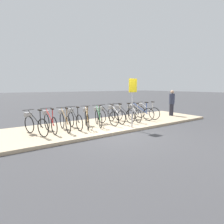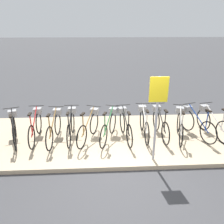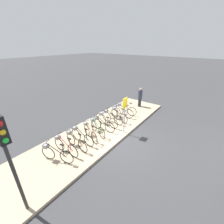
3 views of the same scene
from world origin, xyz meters
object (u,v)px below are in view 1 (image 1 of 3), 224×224
parked_bicycle_8 (123,113)px  parked_bicycle_11 (146,111)px  parked_bicycle_4 (87,118)px  sign_post (133,94)px  parked_bicycle_7 (115,114)px  parked_bicycle_2 (64,120)px  parked_bicycle_5 (98,116)px  parked_bicycle_1 (49,121)px  parked_bicycle_10 (139,112)px  pedestrian (172,102)px  parked_bicycle_0 (34,123)px  parked_bicycle_6 (106,115)px  parked_bicycle_3 (74,119)px  parked_bicycle_9 (133,113)px

parked_bicycle_8 → parked_bicycle_11: bearing=-1.3°
parked_bicycle_4 → sign_post: bearing=-35.5°
parked_bicycle_7 → parked_bicycle_8: bearing=-1.3°
parked_bicycle_2 → parked_bicycle_5: same height
parked_bicycle_1 → parked_bicycle_4: size_ratio=1.06×
parked_bicycle_10 → pedestrian: bearing=-2.8°
parked_bicycle_5 → pedestrian: pedestrian is taller
parked_bicycle_7 → parked_bicycle_10: 1.62m
parked_bicycle_1 → parked_bicycle_5: bearing=-2.4°
parked_bicycle_0 → parked_bicycle_5: bearing=0.8°
parked_bicycle_11 → parked_bicycle_7: bearing=178.7°
parked_bicycle_6 → parked_bicycle_1: bearing=178.5°
parked_bicycle_0 → pedestrian: size_ratio=0.97×
parked_bicycle_3 → pedestrian: size_ratio=1.02×
parked_bicycle_3 → parked_bicycle_8: (2.76, 0.04, 0.00)m
parked_bicycle_1 → parked_bicycle_7: bearing=0.8°
parked_bicycle_5 → parked_bicycle_10: (2.71, 0.07, 0.00)m
parked_bicycle_10 → parked_bicycle_1: bearing=179.7°
sign_post → parked_bicycle_10: bearing=38.6°
parked_bicycle_6 → parked_bicycle_10: 2.23m
parked_bicycle_2 → pedestrian: size_ratio=1.02×
parked_bicycle_1 → parked_bicycle_4: bearing=-3.4°
parked_bicycle_10 → pedestrian: pedestrian is taller
parked_bicycle_5 → sign_post: size_ratio=0.72×
parked_bicycle_5 → parked_bicycle_8: bearing=4.5°
parked_bicycle_0 → pedestrian: bearing=-0.1°
parked_bicycle_6 → pedestrian: pedestrian is taller
sign_post → parked_bicycle_1: bearing=158.6°
parked_bicycle_0 → parked_bicycle_9: (5.01, -0.01, 0.00)m
sign_post → parked_bicycle_8: bearing=69.7°
parked_bicycle_2 → parked_bicycle_0: bearing=-178.8°
parked_bicycle_1 → parked_bicycle_4: 1.63m
parked_bicycle_4 → parked_bicycle_8: 2.20m
parked_bicycle_3 → parked_bicycle_11: bearing=0.0°
parked_bicycle_11 → parked_bicycle_5: bearing=-178.5°
parked_bicycle_9 → parked_bicycle_10: same height
parked_bicycle_4 → parked_bicycle_5: (0.60, 0.00, 0.00)m
parked_bicycle_3 → parked_bicycle_5: same height
parked_bicycle_0 → parked_bicycle_9: bearing=-0.1°
parked_bicycle_2 → parked_bicycle_5: 1.65m
parked_bicycle_0 → parked_bicycle_7: bearing=2.6°
parked_bicycle_1 → parked_bicycle_4: (1.63, -0.10, 0.00)m
parked_bicycle_8 → sign_post: 1.78m
parked_bicycle_1 → parked_bicycle_4: same height
parked_bicycle_4 → pedestrian: (5.97, -0.06, 0.40)m
parked_bicycle_2 → pedestrian: bearing=-0.4°
parked_bicycle_10 → pedestrian: size_ratio=0.98×
parked_bicycle_5 → parked_bicycle_6: (0.48, 0.02, 0.00)m
parked_bicycle_2 → parked_bicycle_3: size_ratio=1.00×
parked_bicycle_2 → parked_bicycle_3: 0.49m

